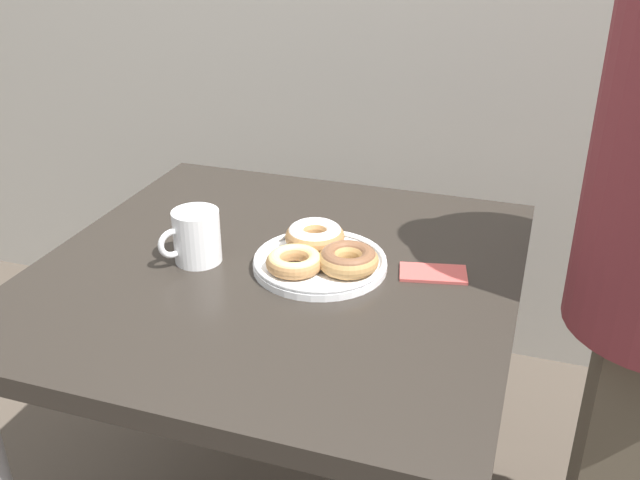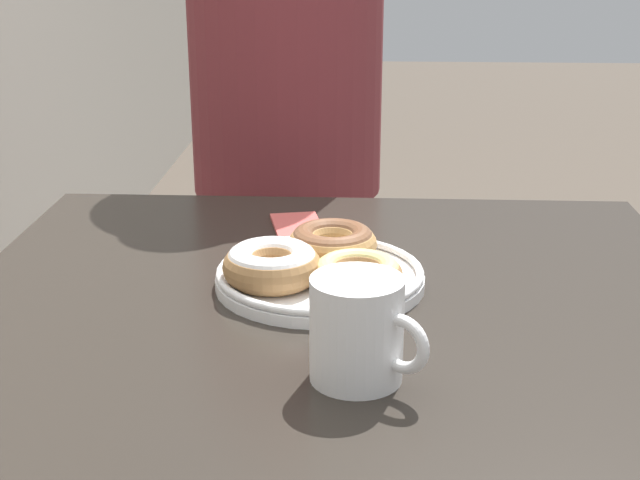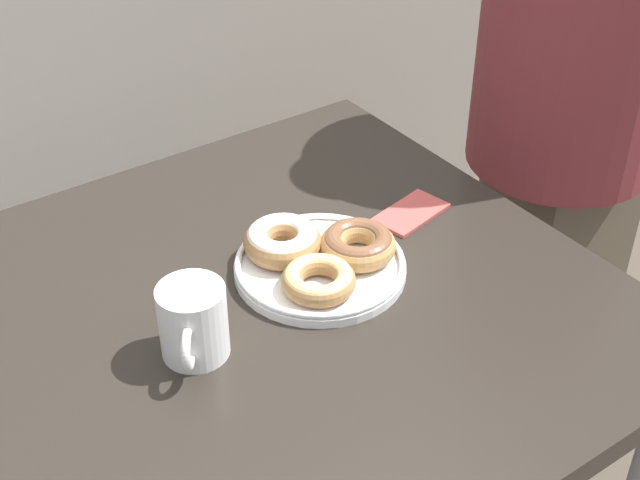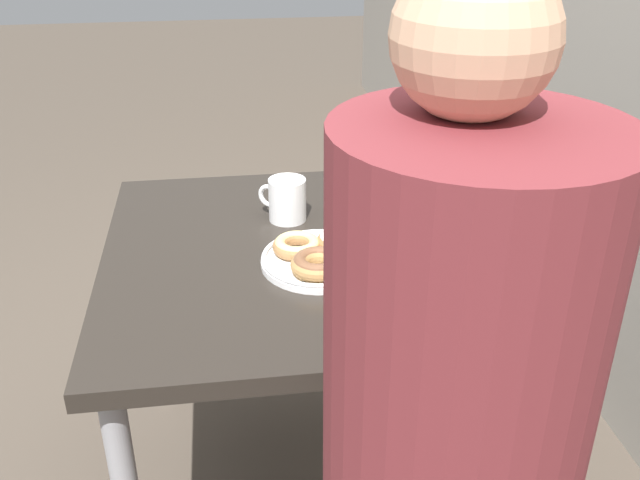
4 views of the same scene
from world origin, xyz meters
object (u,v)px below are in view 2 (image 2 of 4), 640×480
Objects in this scene: donut_plate at (317,265)px; napkin at (298,227)px; dining_table at (332,375)px; person_figure at (286,130)px; coffee_mug at (358,329)px.

donut_plate reaches higher than napkin.
dining_table is 0.14m from donut_plate.
napkin is at bearing -172.89° from person_figure.
coffee_mug reaches higher than donut_plate.
person_figure is (0.72, 0.11, 0.13)m from dining_table.
person_figure reaches higher than coffee_mug.
donut_plate is 0.65m from person_figure.
napkin is (0.29, 0.06, 0.08)m from dining_table.
napkin is at bearing 10.21° from donut_plate.
dining_table is 0.21m from coffee_mug.
donut_plate is at bearing 15.53° from dining_table.
napkin is (0.21, 0.04, -0.02)m from donut_plate.
coffee_mug is at bearing -168.51° from napkin.
coffee_mug is 0.84× the size of napkin.
napkin is (-0.43, -0.05, -0.05)m from person_figure.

